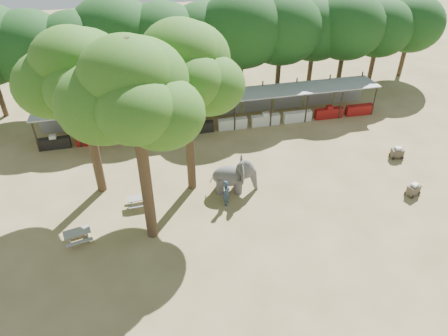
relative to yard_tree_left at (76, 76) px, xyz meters
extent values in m
plane|color=brown|center=(9.13, -7.19, -8.20)|extent=(100.00, 100.00, 0.00)
cube|color=#919498|center=(9.13, 6.81, -5.70)|extent=(28.00, 2.99, 0.39)
cylinder|color=#2D2319|center=(-3.47, 5.46, -7.00)|extent=(0.12, 0.12, 2.40)
cylinder|color=#2D2319|center=(-3.47, 8.16, -6.80)|extent=(0.12, 0.12, 2.80)
cube|color=black|center=(-3.47, 5.71, -7.75)|extent=(2.38, 0.50, 0.90)
cube|color=gray|center=(-3.47, 8.11, -7.20)|extent=(2.52, 0.12, 2.00)
cylinder|color=#2D2319|center=(-0.67, 5.46, -7.00)|extent=(0.12, 0.12, 2.40)
cylinder|color=#2D2319|center=(-0.67, 8.16, -6.80)|extent=(0.12, 0.12, 2.80)
cube|color=maroon|center=(-0.67, 5.71, -7.75)|extent=(2.38, 0.50, 0.90)
cube|color=gray|center=(-0.67, 8.11, -7.20)|extent=(2.52, 0.12, 2.00)
cylinder|color=#2D2319|center=(2.13, 5.46, -7.00)|extent=(0.12, 0.12, 2.40)
cylinder|color=#2D2319|center=(2.13, 8.16, -6.80)|extent=(0.12, 0.12, 2.80)
cube|color=gray|center=(2.13, 5.71, -7.75)|extent=(2.38, 0.50, 0.90)
cube|color=gray|center=(2.13, 8.11, -7.20)|extent=(2.52, 0.12, 2.00)
cylinder|color=#2D2319|center=(4.93, 5.46, -7.00)|extent=(0.12, 0.12, 2.40)
cylinder|color=#2D2319|center=(4.93, 8.16, -6.80)|extent=(0.12, 0.12, 2.80)
cube|color=black|center=(4.93, 5.71, -7.75)|extent=(2.38, 0.50, 0.90)
cube|color=gray|center=(4.93, 8.11, -7.20)|extent=(2.52, 0.12, 2.00)
cylinder|color=#2D2319|center=(7.73, 5.46, -7.00)|extent=(0.12, 0.12, 2.40)
cylinder|color=#2D2319|center=(7.73, 8.16, -6.80)|extent=(0.12, 0.12, 2.80)
cube|color=black|center=(7.73, 5.71, -7.75)|extent=(2.38, 0.50, 0.90)
cube|color=gray|center=(7.73, 8.11, -7.20)|extent=(2.52, 0.12, 2.00)
cylinder|color=#2D2319|center=(10.53, 5.46, -7.00)|extent=(0.12, 0.12, 2.40)
cylinder|color=#2D2319|center=(10.53, 8.16, -6.80)|extent=(0.12, 0.12, 2.80)
cube|color=silver|center=(10.53, 5.71, -7.75)|extent=(2.38, 0.50, 0.90)
cube|color=gray|center=(10.53, 8.11, -7.20)|extent=(2.52, 0.12, 2.00)
cylinder|color=#2D2319|center=(13.33, 5.46, -7.00)|extent=(0.12, 0.12, 2.40)
cylinder|color=#2D2319|center=(13.33, 8.16, -6.80)|extent=(0.12, 0.12, 2.80)
cube|color=silver|center=(13.33, 5.71, -7.75)|extent=(2.38, 0.50, 0.90)
cube|color=gray|center=(13.33, 8.11, -7.20)|extent=(2.52, 0.12, 2.00)
cylinder|color=#2D2319|center=(16.13, 5.46, -7.00)|extent=(0.12, 0.12, 2.40)
cylinder|color=#2D2319|center=(16.13, 8.16, -6.80)|extent=(0.12, 0.12, 2.80)
cube|color=silver|center=(16.13, 5.71, -7.75)|extent=(2.38, 0.50, 0.90)
cube|color=gray|center=(16.13, 8.11, -7.20)|extent=(2.52, 0.12, 2.00)
cylinder|color=#2D2319|center=(18.93, 5.46, -7.00)|extent=(0.12, 0.12, 2.40)
cylinder|color=#2D2319|center=(18.93, 8.16, -6.80)|extent=(0.12, 0.12, 2.80)
cube|color=maroon|center=(18.93, 5.71, -7.75)|extent=(2.38, 0.50, 0.90)
cube|color=gray|center=(18.93, 8.11, -7.20)|extent=(2.52, 0.12, 2.00)
cylinder|color=#2D2319|center=(21.73, 5.46, -7.00)|extent=(0.12, 0.12, 2.40)
cylinder|color=#2D2319|center=(21.73, 8.16, -6.80)|extent=(0.12, 0.12, 2.80)
cube|color=maroon|center=(21.73, 5.71, -7.75)|extent=(2.38, 0.50, 0.90)
cube|color=gray|center=(21.73, 8.11, -7.20)|extent=(2.52, 0.12, 2.00)
cylinder|color=#332316|center=(0.13, -0.19, -3.60)|extent=(0.60, 0.60, 9.20)
cone|color=#332316|center=(0.13, -0.19, 1.00)|extent=(0.57, 0.57, 2.88)
ellipsoid|color=#215111|center=(-1.27, 0.11, -0.38)|extent=(4.80, 4.80, 3.94)
ellipsoid|color=#215111|center=(1.33, -0.79, -0.78)|extent=(4.20, 4.20, 3.44)
ellipsoid|color=#215111|center=(0.33, 0.91, 0.22)|extent=(5.20, 5.20, 4.26)
ellipsoid|color=#215111|center=(0.13, -1.49, -0.08)|extent=(3.80, 3.80, 3.12)
ellipsoid|color=#215111|center=(-0.17, 0.01, 1.02)|extent=(4.40, 4.40, 3.61)
cylinder|color=#332316|center=(3.13, -5.19, -3.00)|extent=(0.64, 0.64, 10.40)
cone|color=#332316|center=(3.13, -5.19, 2.20)|extent=(0.61, 0.61, 3.25)
ellipsoid|color=#215111|center=(1.73, -4.89, 0.64)|extent=(4.80, 4.80, 3.94)
ellipsoid|color=#215111|center=(4.33, -5.79, 0.24)|extent=(4.20, 4.20, 3.44)
ellipsoid|color=#215111|center=(3.33, -4.09, 1.24)|extent=(5.20, 5.20, 4.26)
ellipsoid|color=#215111|center=(3.13, -6.49, 0.94)|extent=(3.80, 3.80, 3.12)
ellipsoid|color=#215111|center=(2.83, -4.99, 2.04)|extent=(4.40, 4.40, 3.61)
cylinder|color=#332316|center=(6.13, -1.19, -3.40)|extent=(0.56, 0.56, 9.60)
cone|color=#332316|center=(6.13, -1.19, 1.40)|extent=(0.53, 0.53, 3.00)
ellipsoid|color=#215111|center=(4.73, -0.89, -0.04)|extent=(4.80, 4.80, 3.94)
ellipsoid|color=#215111|center=(7.33, -1.79, -0.44)|extent=(4.20, 4.20, 3.44)
ellipsoid|color=#215111|center=(6.33, -0.09, 0.56)|extent=(5.20, 5.20, 4.26)
ellipsoid|color=#215111|center=(6.13, -2.49, 0.26)|extent=(3.80, 3.80, 3.12)
ellipsoid|color=#215111|center=(5.83, -0.99, 1.36)|extent=(4.40, 4.40, 3.61)
cylinder|color=#332316|center=(-7.53, 11.81, -6.33)|extent=(0.44, 0.44, 3.74)
cylinder|color=#332316|center=(-4.20, 11.81, -6.33)|extent=(0.44, 0.44, 3.74)
ellipsoid|color=black|center=(-4.20, 11.81, -2.68)|extent=(6.46, 5.95, 5.61)
cylinder|color=#332316|center=(-0.87, 11.81, -6.33)|extent=(0.44, 0.44, 3.74)
ellipsoid|color=black|center=(-0.87, 11.81, -2.68)|extent=(6.46, 5.95, 5.61)
cylinder|color=#332316|center=(2.47, 11.81, -6.33)|extent=(0.44, 0.44, 3.74)
ellipsoid|color=black|center=(2.47, 11.81, -2.68)|extent=(6.46, 5.95, 5.61)
cylinder|color=#332316|center=(5.80, 11.81, -6.33)|extent=(0.44, 0.44, 3.74)
ellipsoid|color=black|center=(5.80, 11.81, -2.68)|extent=(6.46, 5.95, 5.61)
cylinder|color=#332316|center=(9.13, 11.81, -6.33)|extent=(0.44, 0.44, 3.74)
ellipsoid|color=black|center=(9.13, 11.81, -2.68)|extent=(6.46, 5.95, 5.61)
cylinder|color=#332316|center=(12.47, 11.81, -6.33)|extent=(0.44, 0.44, 3.74)
ellipsoid|color=black|center=(12.47, 11.81, -2.68)|extent=(6.46, 5.95, 5.61)
cylinder|color=#332316|center=(15.80, 11.81, -6.33)|extent=(0.44, 0.44, 3.74)
ellipsoid|color=black|center=(15.80, 11.81, -2.68)|extent=(6.46, 5.95, 5.61)
cylinder|color=#332316|center=(19.13, 11.81, -6.33)|extent=(0.44, 0.44, 3.74)
ellipsoid|color=black|center=(19.13, 11.81, -2.68)|extent=(6.46, 5.95, 5.61)
cylinder|color=#332316|center=(22.47, 11.81, -6.33)|extent=(0.44, 0.44, 3.74)
ellipsoid|color=black|center=(22.47, 11.81, -2.68)|extent=(6.46, 5.95, 5.61)
cylinder|color=#332316|center=(25.80, 11.81, -6.33)|extent=(0.44, 0.44, 3.74)
ellipsoid|color=black|center=(25.80, 11.81, -2.68)|extent=(6.46, 5.95, 5.61)
cylinder|color=#332316|center=(29.13, 11.81, -6.33)|extent=(0.44, 0.44, 3.74)
ellipsoid|color=black|center=(29.13, 11.81, -2.68)|extent=(6.46, 5.95, 5.61)
ellipsoid|color=#494646|center=(8.52, -2.01, -7.04)|extent=(2.42, 1.69, 1.43)
cylinder|color=#494646|center=(7.85, -2.23, -7.59)|extent=(0.60, 0.60, 1.21)
cylinder|color=#494646|center=(7.98, -1.55, -7.59)|extent=(0.60, 0.60, 1.21)
cylinder|color=#494646|center=(9.05, -2.46, -7.59)|extent=(0.60, 0.60, 1.21)
cylinder|color=#494646|center=(9.18, -1.78, -7.59)|extent=(0.60, 0.60, 1.21)
ellipsoid|color=#494646|center=(9.55, -2.20, -6.53)|extent=(1.39, 1.20, 1.33)
ellipsoid|color=#494646|center=(9.23, -2.80, -6.49)|extent=(0.41, 1.11, 1.37)
ellipsoid|color=#494646|center=(9.47, -1.53, -6.49)|extent=(0.41, 1.11, 1.37)
cone|color=#494646|center=(10.19, -2.33, -7.45)|extent=(0.64, 0.64, 1.51)
imported|color=#26384C|center=(8.04, -3.39, -7.27)|extent=(0.64, 0.78, 1.85)
cube|color=gray|center=(-1.16, -4.85, -7.47)|extent=(1.64, 1.02, 0.06)
cube|color=gray|center=(-1.66, -4.96, -7.85)|extent=(0.23, 0.62, 0.71)
cube|color=gray|center=(-0.67, -4.74, -7.85)|extent=(0.23, 0.62, 0.71)
cube|color=gray|center=(-1.04, -5.39, -7.77)|extent=(1.54, 0.58, 0.05)
cube|color=gray|center=(-1.28, -4.30, -7.77)|extent=(1.54, 0.58, 0.05)
cube|color=gray|center=(2.46, -2.39, -7.56)|extent=(1.36, 0.68, 0.05)
cube|color=gray|center=(2.01, -2.41, -7.89)|extent=(0.11, 0.54, 0.62)
cube|color=gray|center=(2.90, -2.37, -7.89)|extent=(0.11, 0.54, 0.62)
cube|color=gray|center=(2.48, -2.87, -7.83)|extent=(1.34, 0.28, 0.04)
cube|color=gray|center=(2.43, -1.90, -7.83)|extent=(1.34, 0.28, 0.04)
cube|color=#3E352A|center=(20.36, -5.08, -7.77)|extent=(0.98, 0.79, 0.60)
cylinder|color=black|center=(20.14, -5.46, -8.07)|extent=(0.26, 0.14, 0.26)
cylinder|color=black|center=(20.78, -5.22, -8.07)|extent=(0.26, 0.14, 0.26)
cylinder|color=black|center=(19.94, -4.93, -8.07)|extent=(0.26, 0.14, 0.26)
cylinder|color=black|center=(20.58, -4.69, -8.07)|extent=(0.26, 0.14, 0.26)
cube|color=silver|center=(20.36, -5.08, -7.39)|extent=(0.52, 0.47, 0.21)
cube|color=#3E352A|center=(21.54, -0.93, -7.77)|extent=(0.92, 0.63, 0.60)
cylinder|color=black|center=(21.17, -1.16, -8.07)|extent=(0.26, 0.09, 0.26)
cylinder|color=black|center=(21.85, -1.25, -8.07)|extent=(0.26, 0.09, 0.26)
cylinder|color=black|center=(21.24, -0.60, -8.07)|extent=(0.26, 0.09, 0.26)
cylinder|color=black|center=(21.92, -0.69, -8.07)|extent=(0.26, 0.09, 0.26)
cube|color=silver|center=(21.54, -0.93, -7.38)|extent=(0.47, 0.40, 0.21)
camera|label=1|loc=(3.41, -24.36, 10.50)|focal=35.00mm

